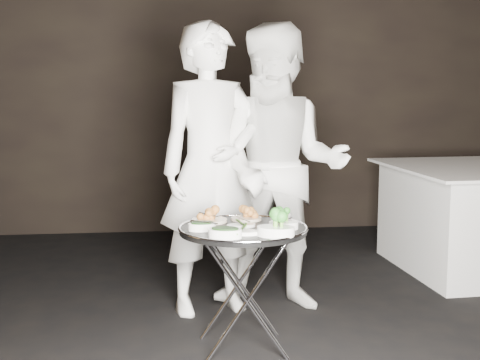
{
  "coord_description": "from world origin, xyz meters",
  "views": [
    {
      "loc": [
        -0.53,
        -3.29,
        1.48
      ],
      "look_at": [
        -0.09,
        0.46,
        0.95
      ],
      "focal_mm": 50.0,
      "sensor_mm": 36.0,
      "label": 1
    }
  ],
  "objects": [
    {
      "name": "broccoli_bowl_a",
      "position": [
        0.12,
        0.25,
        0.74
      ],
      "size": [
        0.17,
        0.13,
        0.07
      ],
      "rotation": [
        0.0,
        0.0,
        -0.06
      ],
      "color": "white",
      "rests_on": "serving_tray"
    },
    {
      "name": "broccoli_bowl_b",
      "position": [
        0.05,
        0.08,
        0.74
      ],
      "size": [
        0.23,
        0.2,
        0.08
      ],
      "rotation": [
        0.0,
        0.0,
        -0.32
      ],
      "color": "white",
      "rests_on": "serving_tray"
    },
    {
      "name": "greens_bowl",
      "position": [
        0.14,
        0.43,
        0.74
      ],
      "size": [
        0.12,
        0.12,
        0.07
      ],
      "rotation": [
        0.0,
        0.0,
        0.33
      ],
      "color": "white",
      "rests_on": "serving_tray"
    },
    {
      "name": "serving_utensils",
      "position": [
        -0.08,
        0.38,
        0.75
      ],
      "size": [
        0.57,
        0.41,
        0.01
      ],
      "color": "silver",
      "rests_on": "serving_tray"
    },
    {
      "name": "spinach_bowl_a",
      "position": [
        -0.32,
        0.26,
        0.73
      ],
      "size": [
        0.15,
        0.1,
        0.06
      ],
      "rotation": [
        0.0,
        0.0,
        -0.01
      ],
      "color": "white",
      "rests_on": "serving_tray"
    },
    {
      "name": "potato_plate_a",
      "position": [
        -0.27,
        0.48,
        0.74
      ],
      "size": [
        0.21,
        0.21,
        0.07
      ],
      "rotation": [
        0.0,
        0.0,
        0.36
      ],
      "color": "beige",
      "rests_on": "serving_tray"
    },
    {
      "name": "potato_plate_b",
      "position": [
        -0.05,
        0.52,
        0.73
      ],
      "size": [
        0.18,
        0.18,
        0.06
      ],
      "rotation": [
        0.0,
        0.0,
        -0.1
      ],
      "color": "beige",
      "rests_on": "serving_tray"
    },
    {
      "name": "asparagus_plate_a",
      "position": [
        -0.1,
        0.32,
        0.72
      ],
      "size": [
        0.18,
        0.12,
        0.03
      ],
      "rotation": [
        0.0,
        0.0,
        0.16
      ],
      "color": "white",
      "rests_on": "serving_tray"
    },
    {
      "name": "tray_stand",
      "position": [
        -0.09,
        0.31,
        0.39
      ],
      "size": [
        0.47,
        0.4,
        0.69
      ],
      "rotation": [
        0.0,
        0.0,
        -0.04
      ],
      "color": "silver",
      "rests_on": "floor"
    },
    {
      "name": "asparagus_plate_b",
      "position": [
        -0.12,
        0.15,
        0.72
      ],
      "size": [
        0.21,
        0.16,
        0.04
      ],
      "rotation": [
        0.0,
        0.0,
        -0.31
      ],
      "color": "white",
      "rests_on": "serving_tray"
    },
    {
      "name": "waiter_right",
      "position": [
        0.24,
        1.02,
        0.95
      ],
      "size": [
        1.1,
        0.97,
        1.89
      ],
      "primitive_type": "imported",
      "rotation": [
        0.0,
        0.0,
        -0.31
      ],
      "color": "white",
      "rests_on": "floor"
    },
    {
      "name": "serving_tray",
      "position": [
        -0.09,
        0.31,
        0.7
      ],
      "size": [
        0.72,
        0.72,
        0.04
      ],
      "color": "black",
      "rests_on": "tray_stand"
    },
    {
      "name": "waiter_left",
      "position": [
        -0.22,
        1.0,
        0.95
      ],
      "size": [
        0.79,
        0.62,
        1.9
      ],
      "primitive_type": "imported",
      "rotation": [
        0.0,
        0.0,
        0.27
      ],
      "color": "white",
      "rests_on": "floor"
    },
    {
      "name": "wall_back",
      "position": [
        0.0,
        3.52,
        1.5
      ],
      "size": [
        6.0,
        0.05,
        3.0
      ],
      "primitive_type": "cube",
      "color": "black",
      "rests_on": "floor"
    },
    {
      "name": "spinach_bowl_b",
      "position": [
        -0.22,
        0.07,
        0.74
      ],
      "size": [
        0.2,
        0.15,
        0.07
      ],
      "rotation": [
        0.0,
        0.0,
        -0.25
      ],
      "color": "white",
      "rests_on": "serving_tray"
    }
  ]
}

